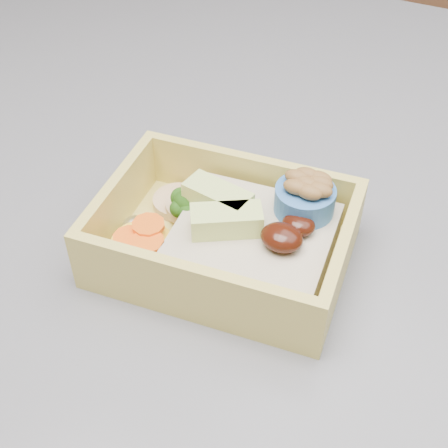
% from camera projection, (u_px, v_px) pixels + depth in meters
% --- Properties ---
extents(bento_box, '(0.20, 0.15, 0.07)m').
position_uv_depth(bento_box, '(232.00, 236.00, 0.48)').
color(bento_box, '#D4C057').
rests_on(bento_box, island).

